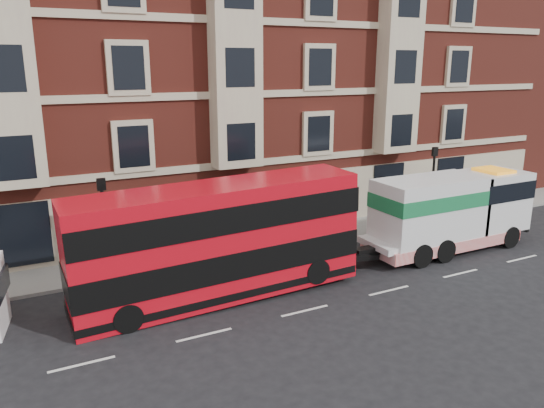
# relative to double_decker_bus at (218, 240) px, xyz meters

# --- Properties ---
(ground) EXTENTS (120.00, 120.00, 0.00)m
(ground) POSITION_rel_double_decker_bus_xyz_m (2.42, -2.57, -2.42)
(ground) COLOR black
(ground) RESTS_ON ground
(sidewalk) EXTENTS (90.00, 3.00, 0.15)m
(sidewalk) POSITION_rel_double_decker_bus_xyz_m (2.42, 4.93, -2.35)
(sidewalk) COLOR slate
(sidewalk) RESTS_ON ground
(victorian_terrace) EXTENTS (45.00, 12.00, 20.40)m
(victorian_terrace) POSITION_rel_double_decker_bus_xyz_m (2.92, 12.43, 7.64)
(victorian_terrace) COLOR maroon
(victorian_terrace) RESTS_ON ground
(lamp_post_west) EXTENTS (0.35, 0.15, 4.35)m
(lamp_post_west) POSITION_rel_double_decker_bus_xyz_m (-3.58, 3.63, 0.25)
(lamp_post_west) COLOR black
(lamp_post_west) RESTS_ON sidewalk
(lamp_post_east) EXTENTS (0.35, 0.15, 4.35)m
(lamp_post_east) POSITION_rel_double_decker_bus_xyz_m (14.42, 3.63, 0.25)
(lamp_post_east) COLOR black
(lamp_post_east) RESTS_ON sidewalk
(double_decker_bus) EXTENTS (11.30, 2.59, 4.57)m
(double_decker_bus) POSITION_rel_double_decker_bus_xyz_m (0.00, 0.00, 0.00)
(double_decker_bus) COLOR red
(double_decker_bus) RESTS_ON ground
(tow_truck) EXTENTS (9.05, 2.67, 3.77)m
(tow_truck) POSITION_rel_double_decker_bus_xyz_m (12.06, 0.00, -0.42)
(tow_truck) COLOR silver
(tow_truck) RESTS_ON ground
(pedestrian) EXTENTS (0.78, 0.73, 1.80)m
(pedestrian) POSITION_rel_double_decker_bus_xyz_m (-3.21, 3.58, -1.37)
(pedestrian) COLOR black
(pedestrian) RESTS_ON sidewalk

